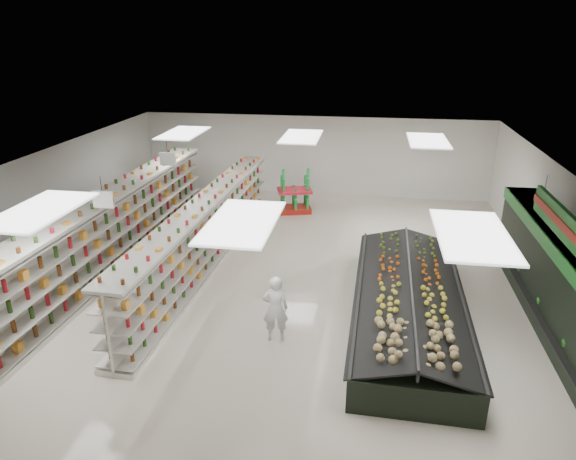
% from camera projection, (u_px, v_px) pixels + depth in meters
% --- Properties ---
extents(floor, '(16.00, 16.00, 0.00)m').
position_uv_depth(floor, '(281.00, 279.00, 14.09)').
color(floor, beige).
rests_on(floor, ground).
extents(ceiling, '(14.00, 16.00, 0.02)m').
position_uv_depth(ceiling, '(280.00, 166.00, 12.92)').
color(ceiling, white).
rests_on(ceiling, wall_back).
extents(wall_back, '(14.00, 0.02, 3.20)m').
position_uv_depth(wall_back, '(314.00, 156.00, 20.86)').
color(wall_back, white).
rests_on(wall_back, floor).
extents(wall_front, '(14.00, 0.02, 3.20)m').
position_uv_depth(wall_front, '(167.00, 459.00, 6.15)').
color(wall_front, white).
rests_on(wall_front, floor).
extents(wall_left, '(0.02, 16.00, 3.20)m').
position_uv_depth(wall_left, '(37.00, 211.00, 14.53)').
color(wall_left, white).
rests_on(wall_left, floor).
extents(wall_right, '(0.02, 16.00, 3.20)m').
position_uv_depth(wall_right, '(564.00, 241.00, 12.48)').
color(wall_right, white).
rests_on(wall_right, floor).
extents(produce_wall_case, '(0.93, 8.00, 2.20)m').
position_uv_depth(produce_wall_case, '(561.00, 280.00, 11.30)').
color(produce_wall_case, black).
rests_on(produce_wall_case, floor).
extents(aisle_sign_near, '(0.52, 0.06, 0.75)m').
position_uv_depth(aisle_sign_near, '(103.00, 199.00, 11.80)').
color(aisle_sign_near, white).
rests_on(aisle_sign_near, ceiling).
extents(aisle_sign_far, '(0.52, 0.06, 0.75)m').
position_uv_depth(aisle_sign_far, '(168.00, 159.00, 15.48)').
color(aisle_sign_far, white).
rests_on(aisle_sign_far, ceiling).
extents(hortifruti_banner, '(0.12, 3.20, 0.95)m').
position_uv_depth(hortifruti_banner, '(559.00, 220.00, 10.83)').
color(hortifruti_banner, '#1F7428').
rests_on(hortifruti_banner, ceiling).
extents(gondola_left, '(1.30, 12.59, 2.18)m').
position_uv_depth(gondola_left, '(106.00, 239.00, 14.18)').
color(gondola_left, silver).
rests_on(gondola_left, floor).
extents(gondola_center, '(1.23, 11.03, 1.91)m').
position_uv_depth(gondola_center, '(206.00, 235.00, 14.79)').
color(gondola_center, silver).
rests_on(gondola_center, floor).
extents(produce_island, '(2.69, 7.02, 1.04)m').
position_uv_depth(produce_island, '(409.00, 301.00, 11.99)').
color(produce_island, black).
rests_on(produce_island, floor).
extents(soda_endcap, '(1.42, 1.14, 1.58)m').
position_uv_depth(soda_endcap, '(295.00, 192.00, 19.02)').
color(soda_endcap, '#AB1C13').
rests_on(soda_endcap, floor).
extents(shopper_main, '(0.62, 0.46, 1.54)m').
position_uv_depth(shopper_main, '(275.00, 309.00, 11.09)').
color(shopper_main, white).
rests_on(shopper_main, floor).
extents(shopper_background, '(0.69, 0.93, 1.72)m').
position_uv_depth(shopper_background, '(222.00, 199.00, 17.91)').
color(shopper_background, tan).
rests_on(shopper_background, floor).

